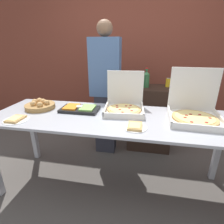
{
  "coord_description": "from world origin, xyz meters",
  "views": [
    {
      "loc": [
        0.3,
        -1.56,
        1.52
      ],
      "look_at": [
        0.0,
        0.0,
        0.91
      ],
      "focal_mm": 28.0,
      "sensor_mm": 36.0,
      "label": 1
    }
  ],
  "objects": [
    {
      "name": "bread_basket",
      "position": [
        -0.83,
        0.09,
        0.9
      ],
      "size": [
        0.32,
        0.32,
        0.1
      ],
      "color": "#9E7542",
      "rests_on": "buffet_table"
    },
    {
      "name": "soda_bottle",
      "position": [
        0.31,
        0.97,
        1.07
      ],
      "size": [
        0.1,
        0.1,
        0.27
      ],
      "color": "#2D6638",
      "rests_on": "sideboard_podium"
    },
    {
      "name": "soda_can_colored",
      "position": [
        0.63,
        1.05,
        1.02
      ],
      "size": [
        0.07,
        0.07,
        0.12
      ],
      "color": "gold",
      "rests_on": "sideboard_podium"
    },
    {
      "name": "paper_plate_front_right",
      "position": [
        0.24,
        -0.2,
        0.87
      ],
      "size": [
        0.21,
        0.21,
        0.03
      ],
      "color": "white",
      "rests_on": "buffet_table"
    },
    {
      "name": "person_guest_cap",
      "position": [
        -0.23,
        0.73,
        0.95
      ],
      "size": [
        0.4,
        0.22,
        1.82
      ],
      "rotation": [
        0.0,
        0.0,
        3.14
      ],
      "color": "#2D2D38",
      "rests_on": "ground_plane"
    },
    {
      "name": "veggie_tray",
      "position": [
        -0.37,
        0.1,
        0.88
      ],
      "size": [
        0.4,
        0.24,
        0.05
      ],
      "color": "black",
      "rests_on": "buffet_table"
    },
    {
      "name": "pizza_box_near_left",
      "position": [
        0.1,
        0.2,
        0.94
      ],
      "size": [
        0.43,
        0.45,
        0.4
      ],
      "rotation": [
        0.0,
        0.0,
        0.08
      ],
      "color": "silver",
      "rests_on": "buffet_table"
    },
    {
      "name": "pizza_box_far_left",
      "position": [
        0.77,
        0.1,
        0.94
      ],
      "size": [
        0.48,
        0.5,
        0.46
      ],
      "rotation": [
        0.0,
        0.0,
        -0.04
      ],
      "color": "silver",
      "rests_on": "buffet_table"
    },
    {
      "name": "buffet_table",
      "position": [
        0.0,
        0.0,
        0.76
      ],
      "size": [
        2.44,
        0.79,
        0.86
      ],
      "color": "#A8AAB2",
      "rests_on": "ground_plane"
    },
    {
      "name": "brick_wall_behind",
      "position": [
        0.0,
        1.7,
        1.4
      ],
      "size": [
        10.0,
        0.06,
        2.8
      ],
      "color": "brown",
      "rests_on": "ground_plane"
    },
    {
      "name": "sideboard_podium",
      "position": [
        0.4,
        0.98,
        0.48
      ],
      "size": [
        0.63,
        0.49,
        0.96
      ],
      "color": "black",
      "rests_on": "ground_plane"
    },
    {
      "name": "paper_plate_front_left",
      "position": [
        -0.87,
        -0.26,
        0.87
      ],
      "size": [
        0.23,
        0.23,
        0.03
      ],
      "color": "white",
      "rests_on": "buffet_table"
    },
    {
      "name": "soda_can_silver",
      "position": [
        0.21,
        1.14,
        1.02
      ],
      "size": [
        0.07,
        0.07,
        0.12
      ],
      "color": "silver",
      "rests_on": "sideboard_podium"
    },
    {
      "name": "ground_plane",
      "position": [
        0.0,
        0.0,
        0.0
      ],
      "size": [
        16.0,
        16.0,
        0.0
      ],
      "primitive_type": "plane",
      "color": "#514C47"
    }
  ]
}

